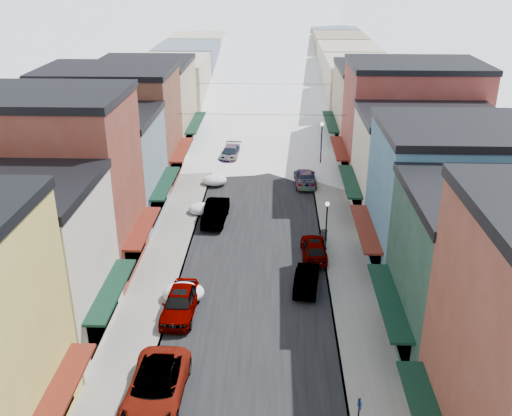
# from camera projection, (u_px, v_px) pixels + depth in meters

# --- Properties ---
(road) EXTENTS (10.00, 160.00, 0.01)m
(road) POSITION_uv_depth(u_px,v_px,m) (265.00, 123.00, 76.10)
(road) COLOR black
(road) RESTS_ON ground
(sidewalk_left) EXTENTS (3.20, 160.00, 0.15)m
(sidewalk_left) POSITION_uv_depth(u_px,v_px,m) (216.00, 122.00, 76.29)
(sidewalk_left) COLOR gray
(sidewalk_left) RESTS_ON ground
(sidewalk_right) EXTENTS (3.20, 160.00, 0.15)m
(sidewalk_right) POSITION_uv_depth(u_px,v_px,m) (315.00, 123.00, 75.86)
(sidewalk_right) COLOR gray
(sidewalk_right) RESTS_ON ground
(curb_left) EXTENTS (0.10, 160.00, 0.15)m
(curb_left) POSITION_uv_depth(u_px,v_px,m) (228.00, 122.00, 76.24)
(curb_left) COLOR slate
(curb_left) RESTS_ON ground
(curb_right) EXTENTS (0.10, 160.00, 0.15)m
(curb_right) POSITION_uv_depth(u_px,v_px,m) (303.00, 123.00, 75.91)
(curb_right) COLOR slate
(curb_right) RESTS_ON ground
(bldg_l_cream) EXTENTS (11.30, 8.20, 9.50)m
(bldg_l_cream) POSITION_uv_depth(u_px,v_px,m) (7.00, 264.00, 31.11)
(bldg_l_cream) COLOR beige
(bldg_l_cream) RESTS_ON ground
(bldg_l_brick_near) EXTENTS (12.30, 8.20, 12.50)m
(bldg_l_brick_near) POSITION_uv_depth(u_px,v_px,m) (48.00, 185.00, 37.86)
(bldg_l_brick_near) COLOR maroon
(bldg_l_brick_near) RESTS_ON ground
(bldg_l_grayblue) EXTENTS (11.30, 9.20, 9.00)m
(bldg_l_grayblue) POSITION_uv_depth(u_px,v_px,m) (96.00, 167.00, 46.33)
(bldg_l_grayblue) COLOR gray
(bldg_l_grayblue) RESTS_ON ground
(bldg_l_brick_far) EXTENTS (13.30, 9.20, 11.00)m
(bldg_l_brick_far) POSITION_uv_depth(u_px,v_px,m) (112.00, 126.00, 54.21)
(bldg_l_brick_far) COLOR brown
(bldg_l_brick_far) RESTS_ON ground
(bldg_l_tan) EXTENTS (11.30, 11.20, 10.00)m
(bldg_l_tan) POSITION_uv_depth(u_px,v_px,m) (145.00, 106.00, 63.53)
(bldg_l_tan) COLOR tan
(bldg_l_tan) RESTS_ON ground
(bldg_r_green) EXTENTS (11.30, 9.20, 9.50)m
(bldg_r_green) POSITION_uv_depth(u_px,v_px,m) (499.00, 277.00, 29.81)
(bldg_r_green) COLOR #1C3B2E
(bldg_r_green) RESTS_ON ground
(bldg_r_blue) EXTENTS (11.30, 9.20, 10.50)m
(bldg_r_blue) POSITION_uv_depth(u_px,v_px,m) (452.00, 201.00, 37.85)
(bldg_r_blue) COLOR teal
(bldg_r_blue) RESTS_ON ground
(bldg_r_cream) EXTENTS (12.30, 9.20, 9.00)m
(bldg_r_cream) POSITION_uv_depth(u_px,v_px,m) (426.00, 167.00, 46.38)
(bldg_r_cream) COLOR beige
(bldg_r_cream) RESTS_ON ground
(bldg_r_brick_far) EXTENTS (13.30, 9.20, 11.50)m
(bldg_r_brick_far) POSITION_uv_depth(u_px,v_px,m) (410.00, 123.00, 54.11)
(bldg_r_brick_far) COLOR maroon
(bldg_r_brick_far) RESTS_ON ground
(bldg_r_tan) EXTENTS (11.30, 11.20, 9.50)m
(bldg_r_tan) POSITION_uv_depth(u_px,v_px,m) (381.00, 108.00, 63.70)
(bldg_r_tan) COLOR tan
(bldg_r_tan) RESTS_ON ground
(distant_blocks) EXTENTS (34.00, 55.00, 8.00)m
(distant_blocks) POSITION_uv_depth(u_px,v_px,m) (268.00, 64.00, 95.58)
(distant_blocks) COLOR gray
(distant_blocks) RESTS_ON ground
(overhead_cables) EXTENTS (16.40, 15.04, 0.04)m
(overhead_cables) POSITION_uv_depth(u_px,v_px,m) (263.00, 98.00, 62.18)
(overhead_cables) COLOR black
(overhead_cables) RESTS_ON ground
(car_white_suv) EXTENTS (2.86, 5.99, 1.65)m
(car_white_suv) POSITION_uv_depth(u_px,v_px,m) (156.00, 388.00, 27.79)
(car_white_suv) COLOR silver
(car_white_suv) RESTS_ON ground
(car_silver_sedan) EXTENTS (2.10, 4.90, 1.65)m
(car_silver_sedan) POSITION_uv_depth(u_px,v_px,m) (180.00, 303.00, 34.69)
(car_silver_sedan) COLOR #ACB0B5
(car_silver_sedan) RESTS_ON ground
(car_dark_hatch) EXTENTS (2.01, 5.06, 1.64)m
(car_dark_hatch) POSITION_uv_depth(u_px,v_px,m) (215.00, 212.00, 47.12)
(car_dark_hatch) COLOR black
(car_dark_hatch) RESTS_ON ground
(car_silver_wagon) EXTENTS (2.49, 5.13, 1.44)m
(car_silver_wagon) POSITION_uv_depth(u_px,v_px,m) (230.00, 153.00, 61.84)
(car_silver_wagon) COLOR #93959B
(car_silver_wagon) RESTS_ON ground
(car_green_sedan) EXTENTS (1.98, 4.39, 1.40)m
(car_green_sedan) POSITION_uv_depth(u_px,v_px,m) (307.00, 279.00, 37.54)
(car_green_sedan) COLOR black
(car_green_sedan) RESTS_ON ground
(car_gray_suv) EXTENTS (1.89, 4.47, 1.51)m
(car_gray_suv) POSITION_uv_depth(u_px,v_px,m) (314.00, 248.00, 41.45)
(car_gray_suv) COLOR #94959C
(car_gray_suv) RESTS_ON ground
(car_black_sedan) EXTENTS (2.16, 5.09, 1.46)m
(car_black_sedan) POSITION_uv_depth(u_px,v_px,m) (305.00, 177.00, 54.98)
(car_black_sedan) COLOR black
(car_black_sedan) RESTS_ON ground
(car_lane_silver) EXTENTS (2.41, 5.17, 1.71)m
(car_lane_silver) POSITION_uv_depth(u_px,v_px,m) (252.00, 114.00, 77.02)
(car_lane_silver) COLOR #9DA0A5
(car_lane_silver) RESTS_ON ground
(car_lane_white) EXTENTS (2.65, 5.31, 1.45)m
(car_lane_white) POSITION_uv_depth(u_px,v_px,m) (273.00, 100.00, 85.46)
(car_lane_white) COLOR #BCBCBE
(car_lane_white) RESTS_ON ground
(parking_sign) EXTENTS (0.13, 0.31, 2.40)m
(parking_sign) POSITION_uv_depth(u_px,v_px,m) (358.00, 416.00, 25.07)
(parking_sign) COLOR black
(parking_sign) RESTS_ON sidewalk_right
(trash_can) EXTENTS (0.53, 0.53, 0.90)m
(trash_can) POSITION_uv_depth(u_px,v_px,m) (324.00, 236.00, 43.60)
(trash_can) COLOR #585A5D
(trash_can) RESTS_ON sidewalk_right
(streetlamp_near) EXTENTS (0.32, 0.32, 3.84)m
(streetlamp_near) POSITION_uv_depth(u_px,v_px,m) (327.00, 220.00, 41.58)
(streetlamp_near) COLOR black
(streetlamp_near) RESTS_ON sidewalk_right
(streetlamp_far) EXTENTS (0.40, 0.40, 4.83)m
(streetlamp_far) POSITION_uv_depth(u_px,v_px,m) (321.00, 139.00, 58.17)
(streetlamp_far) COLOR black
(streetlamp_far) RESTS_ON sidewalk_right
(snow_pile_near) EXTENTS (2.65, 2.83, 1.12)m
(snow_pile_near) POSITION_uv_depth(u_px,v_px,m) (184.00, 292.00, 36.33)
(snow_pile_near) COLOR white
(snow_pile_near) RESTS_ON ground
(snow_pile_mid) EXTENTS (2.18, 2.54, 0.92)m
(snow_pile_mid) POSITION_uv_depth(u_px,v_px,m) (201.00, 209.00, 48.78)
(snow_pile_mid) COLOR white
(snow_pile_mid) RESTS_ON ground
(snow_pile_far) EXTENTS (2.35, 2.65, 0.99)m
(snow_pile_far) POSITION_uv_depth(u_px,v_px,m) (215.00, 180.00, 55.02)
(snow_pile_far) COLOR white
(snow_pile_far) RESTS_ON ground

